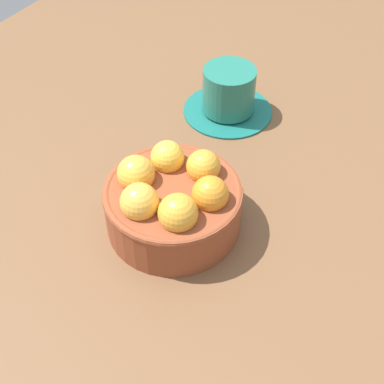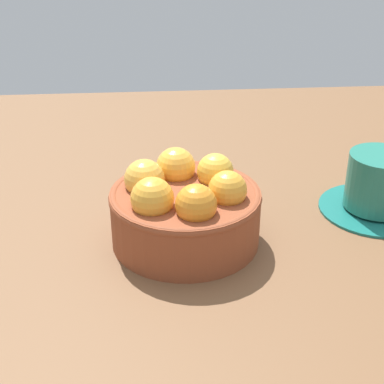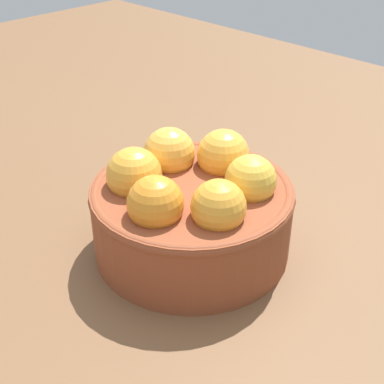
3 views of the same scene
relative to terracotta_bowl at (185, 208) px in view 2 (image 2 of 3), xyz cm
name	(u,v)px [view 2 (image 2 of 3)]	position (x,y,z in cm)	size (l,w,h in cm)	color
ground_plane	(186,258)	(-0.07, 0.01, -6.42)	(154.53, 106.70, 4.80)	brown
terracotta_bowl	(185,208)	(0.00, 0.00, 0.00)	(15.98, 15.98, 8.93)	brown
coffee_cup	(378,187)	(-22.93, -4.81, -0.93)	(13.13, 13.13, 7.14)	#196961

